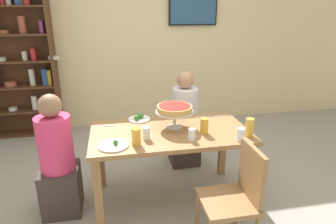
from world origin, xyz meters
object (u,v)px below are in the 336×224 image
salad_plate_far_diner (113,145)px  cutlery_fork_far (220,116)px  salad_plate_near_diner (139,118)px  water_glass_clear_near (240,135)px  water_glass_clear_spare (146,133)px  beer_glass_amber_tall (250,127)px  beer_glass_amber_spare (204,126)px  water_glass_clear_far (192,135)px  diner_head_west (58,165)px  bookshelf (13,58)px  cutlery_knife_near (106,126)px  deep_dish_pizza_stand (175,110)px  beer_glass_amber_short (136,137)px  cutlery_fork_near (203,117)px  dining_table (170,141)px  diner_far_right (185,125)px  television (193,10)px  chair_near_right (236,194)px

salad_plate_far_diner → cutlery_fork_far: 1.24m
cutlery_fork_far → salad_plate_near_diner: bearing=-10.9°
water_glass_clear_near → water_glass_clear_spare: bearing=166.9°
salad_plate_near_diner → beer_glass_amber_tall: bearing=-32.2°
beer_glass_amber_spare → water_glass_clear_far: (-0.15, -0.12, -0.02)m
salad_plate_far_diner → beer_glass_amber_tall: size_ratio=1.55×
diner_head_west → salad_plate_near_diner: diner_head_west is taller
bookshelf → water_glass_clear_near: (2.41, -2.34, -0.36)m
bookshelf → cutlery_knife_near: bookshelf is taller
deep_dish_pizza_stand → water_glass_clear_near: deep_dish_pizza_stand is taller
water_glass_clear_far → water_glass_clear_spare: water_glass_clear_spare is taller
beer_glass_amber_short → cutlery_fork_near: 0.92m
bookshelf → cutlery_fork_far: bookshelf is taller
beer_glass_amber_spare → cutlery_fork_far: (0.31, 0.41, -0.07)m
beer_glass_amber_short → cutlery_fork_far: (0.94, 0.52, -0.07)m
beer_glass_amber_tall → cutlery_fork_near: (-0.26, 0.54, -0.08)m
dining_table → diner_far_right: bearing=65.4°
salad_plate_near_diner → beer_glass_amber_tall: (0.92, -0.58, 0.06)m
diner_head_west → water_glass_clear_far: bearing=-11.7°
cutlery_knife_near → salad_plate_far_diner: bearing=98.8°
television → diner_head_west: bearing=-130.5°
bookshelf → water_glass_clear_far: bearing=-48.4°
bookshelf → beer_glass_amber_tall: 3.41m
water_glass_clear_near → cutlery_fork_far: water_glass_clear_near is taller
diner_head_west → beer_glass_amber_spare: bearing=-5.2°
water_glass_clear_far → television: bearing=75.0°
chair_near_right → water_glass_clear_far: size_ratio=8.09×
beer_glass_amber_tall → water_glass_clear_far: beer_glass_amber_tall is taller
water_glass_clear_far → dining_table: bearing=120.3°
beer_glass_amber_spare → cutlery_fork_near: (0.12, 0.42, -0.07)m
bookshelf → salad_plate_near_diner: bearing=-46.3°
chair_near_right → water_glass_clear_spare: chair_near_right is taller
water_glass_clear_near → cutlery_fork_near: 0.64m
deep_dish_pizza_stand → cutlery_knife_near: size_ratio=2.01×
diner_far_right → cutlery_knife_near: diner_far_right is taller
diner_head_west → cutlery_fork_far: 1.67m
beer_glass_amber_tall → cutlery_knife_near: beer_glass_amber_tall is taller
salad_plate_near_diner → beer_glass_amber_spare: (0.55, -0.46, 0.05)m
television → chair_near_right: size_ratio=0.87×
television → cutlery_knife_near: television is taller
diner_head_west → cutlery_fork_far: diner_head_west is taller
salad_plate_near_diner → beer_glass_amber_short: (-0.08, -0.57, 0.05)m
beer_glass_amber_short → cutlery_fork_far: beer_glass_amber_short is taller
cutlery_fork_near → dining_table: bearing=34.9°
beer_glass_amber_tall → water_glass_clear_spare: (-0.91, 0.11, -0.03)m
beer_glass_amber_spare → water_glass_clear_spare: beer_glass_amber_spare is taller
dining_table → diner_far_right: (0.32, 0.69, -0.15)m
beer_glass_amber_short → cutlery_knife_near: bearing=118.6°
water_glass_clear_spare → cutlery_knife_near: (-0.35, 0.36, -0.05)m
diner_far_right → beer_glass_amber_spare: 0.88m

